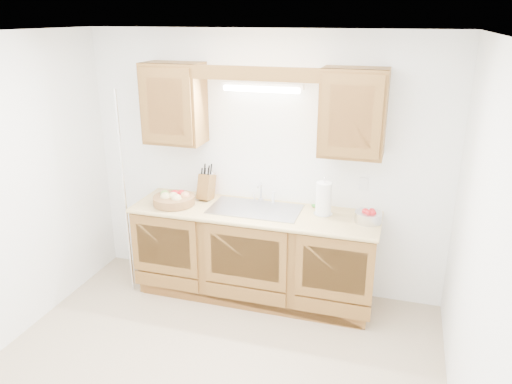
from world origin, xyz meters
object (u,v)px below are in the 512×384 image
(knife_block, at_px, (206,186))
(fruit_basket, at_px, (174,199))
(apple_bowl, at_px, (368,216))
(paper_towel, at_px, (324,199))

(knife_block, bearing_deg, fruit_basket, -128.10)
(fruit_basket, bearing_deg, knife_block, 44.17)
(knife_block, bearing_deg, apple_bowl, 2.85)
(fruit_basket, bearing_deg, apple_bowl, 3.10)
(fruit_basket, relative_size, apple_bowl, 1.65)
(fruit_basket, relative_size, paper_towel, 1.38)
(apple_bowl, bearing_deg, knife_block, 175.12)
(fruit_basket, distance_m, apple_bowl, 1.81)
(fruit_basket, distance_m, paper_towel, 1.42)
(paper_towel, bearing_deg, apple_bowl, -7.92)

